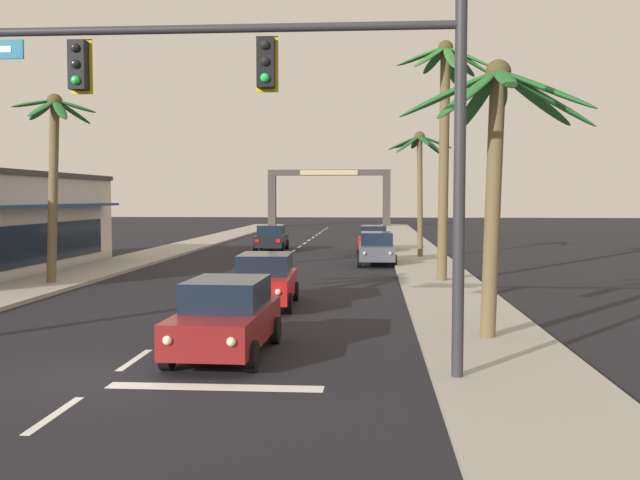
% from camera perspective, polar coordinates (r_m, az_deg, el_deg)
% --- Properties ---
extents(ground_plane, '(220.00, 220.00, 0.00)m').
position_cam_1_polar(ground_plane, '(14.70, -16.39, -10.42)').
color(ground_plane, black).
extents(sidewalk_right, '(3.20, 110.00, 0.14)m').
position_cam_1_polar(sidewalk_right, '(33.64, 8.80, -2.43)').
color(sidewalk_right, '#9E998E').
rests_on(sidewalk_right, ground).
extents(sidewalk_left, '(3.20, 110.00, 0.14)m').
position_cam_1_polar(sidewalk_left, '(35.91, -16.87, -2.17)').
color(sidewalk_left, '#9E998E').
rests_on(sidewalk_left, ground).
extents(lane_markings, '(4.28, 87.64, 0.01)m').
position_cam_1_polar(lane_markings, '(33.77, -3.77, -2.49)').
color(lane_markings, silver).
rests_on(lane_markings, ground).
extents(traffic_signal_mast, '(10.84, 0.41, 7.37)m').
position_cam_1_polar(traffic_signal_mast, '(13.57, -3.56, 10.97)').
color(traffic_signal_mast, '#2D2D33').
rests_on(traffic_signal_mast, ground).
extents(sedan_lead_at_stop_bar, '(2.04, 4.49, 1.68)m').
position_cam_1_polar(sedan_lead_at_stop_bar, '(15.96, -7.50, -6.08)').
color(sedan_lead_at_stop_bar, maroon).
rests_on(sedan_lead_at_stop_bar, ground).
extents(sedan_third_in_queue, '(2.07, 4.50, 1.68)m').
position_cam_1_polar(sedan_third_in_queue, '(22.86, -4.40, -3.19)').
color(sedan_third_in_queue, red).
rests_on(sedan_third_in_queue, ground).
extents(sedan_oncoming_far, '(2.02, 4.48, 1.68)m').
position_cam_1_polar(sedan_oncoming_far, '(46.52, -3.88, 0.18)').
color(sedan_oncoming_far, black).
rests_on(sedan_oncoming_far, ground).
extents(sedan_parked_nearest_kerb, '(2.06, 4.49, 1.68)m').
position_cam_1_polar(sedan_parked_nearest_kerb, '(45.52, 4.29, 0.11)').
color(sedan_parked_nearest_kerb, red).
rests_on(sedan_parked_nearest_kerb, ground).
extents(sedan_parked_mid_kerb, '(1.99, 4.47, 1.68)m').
position_cam_1_polar(sedan_parked_mid_kerb, '(36.98, 4.52, -0.66)').
color(sedan_parked_mid_kerb, '#4C515B').
rests_on(sedan_parked_mid_kerb, ground).
extents(palm_left_second, '(3.10, 2.97, 7.49)m').
position_cam_1_polar(palm_left_second, '(29.85, -20.43, 6.53)').
color(palm_left_second, brown).
rests_on(palm_left_second, ground).
extents(palm_right_nearest, '(4.58, 4.99, 6.71)m').
position_cam_1_polar(palm_right_nearest, '(17.56, 13.80, 8.21)').
color(palm_right_nearest, brown).
rests_on(palm_right_nearest, ground).
extents(palm_right_second, '(3.85, 3.85, 9.68)m').
position_cam_1_polar(palm_right_second, '(29.30, 9.87, 9.69)').
color(palm_right_second, brown).
rests_on(palm_right_second, ground).
extents(palm_right_third, '(3.67, 3.76, 7.18)m').
position_cam_1_polar(palm_right_third, '(40.82, 7.94, 6.13)').
color(palm_right_third, brown).
rests_on(palm_right_third, ground).
extents(town_gateway_arch, '(14.47, 0.90, 6.74)m').
position_cam_1_polar(town_gateway_arch, '(84.69, 0.72, 4.02)').
color(town_gateway_arch, '#423D38').
rests_on(town_gateway_arch, ground).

